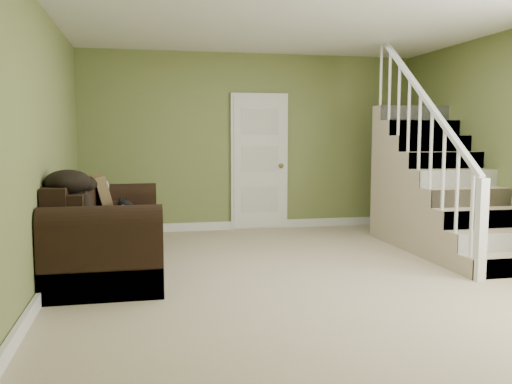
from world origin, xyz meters
name	(u,v)px	position (x,y,z in m)	size (l,w,h in m)	color
floor	(306,273)	(0.00, 0.00, 0.00)	(5.00, 5.50, 0.01)	tan
ceiling	(309,11)	(0.00, 0.00, 2.60)	(5.00, 5.50, 0.01)	white
wall_back	(252,142)	(0.00, 2.75, 1.30)	(5.00, 0.04, 2.60)	olive
wall_front	(472,156)	(0.00, -2.75, 1.30)	(5.00, 0.04, 2.60)	olive
wall_left	(42,147)	(-2.50, 0.00, 1.30)	(0.04, 5.50, 2.60)	olive
baseboard_back	(253,225)	(0.00, 2.72, 0.06)	(5.00, 0.04, 0.12)	white
baseboard_left	(51,281)	(-2.47, 0.00, 0.06)	(0.04, 5.50, 0.12)	white
door	(259,162)	(0.10, 2.71, 1.01)	(0.86, 0.12, 2.02)	white
staircase	(436,196)	(1.99, 0.97, 0.64)	(1.00, 2.51, 2.82)	tan
sofa	(104,236)	(-2.02, 0.59, 0.36)	(1.03, 2.39, 0.94)	black
side_table	(102,225)	(-2.12, 1.58, 0.32)	(0.55, 0.55, 0.85)	black
cat	(125,208)	(-1.81, 0.88, 0.61)	(0.24, 0.50, 0.24)	black
banana	(125,227)	(-1.79, 0.03, 0.54)	(0.05, 0.18, 0.05)	gold
throw_pillow	(103,195)	(-2.07, 1.25, 0.72)	(0.12, 0.47, 0.47)	#4F371F
throw_blanket	(67,182)	(-2.30, 0.04, 0.98)	(0.41, 0.54, 0.22)	black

